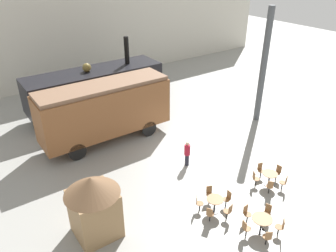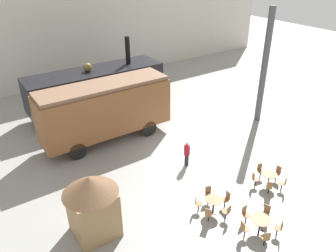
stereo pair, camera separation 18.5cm
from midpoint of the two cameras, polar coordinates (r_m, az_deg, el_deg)
ground_plane at (r=20.30m, az=3.21°, el=-4.65°), size 80.00×80.00×0.00m
backdrop_wall at (r=31.70m, az=-14.74°, el=15.49°), size 44.00×0.15×9.00m
steam_locomotive at (r=25.40m, az=-12.13°, el=6.84°), size 10.22×2.86×5.35m
passenger_coach_wooden at (r=20.97m, az=-10.62°, el=3.10°), size 8.28×2.43×3.89m
cafe_table_near at (r=15.39m, az=16.14°, el=-15.72°), size 0.89×0.89×0.75m
cafe_table_mid at (r=18.13m, az=17.49°, el=-8.43°), size 0.79×0.79×0.75m
cafe_table_far at (r=15.93m, az=8.29°, el=-13.01°), size 0.80×0.80×0.76m
cafe_chair_0 at (r=15.53m, az=19.21°, el=-16.27°), size 0.40×0.41×0.87m
cafe_chair_1 at (r=16.05m, az=17.07°, el=-14.16°), size 0.39×0.38×0.87m
cafe_chair_2 at (r=15.77m, az=13.66°, el=-14.50°), size 0.36×0.36×0.87m
cafe_chair_3 at (r=15.07m, az=13.45°, el=-16.93°), size 0.38×0.36×0.87m
cafe_chair_4 at (r=14.91m, az=17.05°, el=-18.11°), size 0.39×0.40×0.87m
cafe_chair_5 at (r=18.06m, az=19.80°, el=-9.27°), size 0.38×0.40×0.87m
cafe_chair_6 at (r=18.72m, az=18.80°, el=-7.62°), size 0.37×0.36×0.87m
cafe_chair_7 at (r=18.63m, az=16.03°, el=-7.33°), size 0.36×0.38×0.87m
cafe_chair_8 at (r=17.91m, az=15.13°, el=-8.80°), size 0.40×0.39×0.87m
cafe_chair_9 at (r=17.55m, az=17.51°, el=-10.07°), size 0.41×0.40×0.87m
cafe_chair_10 at (r=15.68m, az=10.64°, el=-14.38°), size 0.36×0.38×0.87m
cafe_chair_11 at (r=16.36m, az=10.48°, el=-12.25°), size 0.36×0.36×0.87m
cafe_chair_12 at (r=16.52m, az=7.39°, el=-11.50°), size 0.38×0.40×0.87m
cafe_chair_13 at (r=15.95m, az=5.44°, el=-13.08°), size 0.41×0.40×0.87m
cafe_chair_14 at (r=15.42m, az=7.40°, el=-14.96°), size 0.40×0.39×0.87m
visitor_person at (r=18.75m, az=3.58°, el=-4.70°), size 0.34×0.34×1.54m
ticket_kiosk at (r=14.43m, az=-12.72°, el=-12.91°), size 2.34×2.34×3.00m
support_pillar at (r=23.64m, az=16.65°, el=9.81°), size 0.44×0.44×8.00m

